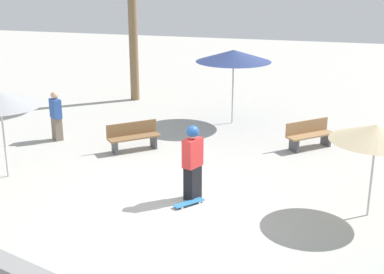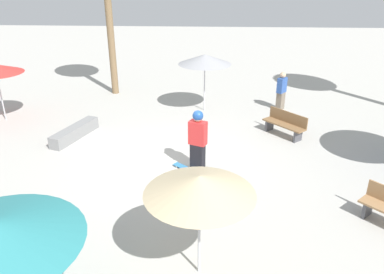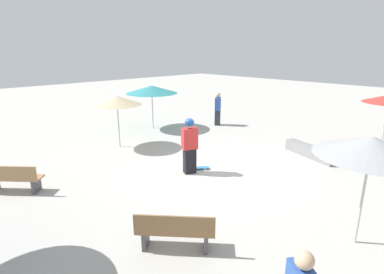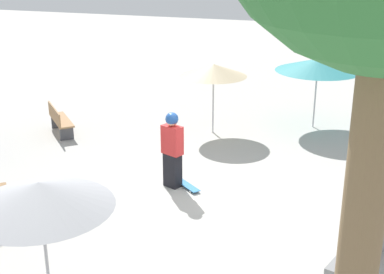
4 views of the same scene
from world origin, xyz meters
name	(u,v)px [view 4 (image 4 of 4)]	position (x,y,z in m)	size (l,w,h in m)	color
ground_plane	(201,199)	(0.00, 0.00, 0.00)	(60.00, 60.00, 0.00)	#B2AFA8
skater_main	(172,147)	(-0.44, -0.84, 0.99)	(0.44, 0.56, 1.84)	black
skateboard	(188,186)	(-0.45, -0.47, 0.06)	(0.66, 0.75, 0.07)	teal
concrete_ledge	(360,254)	(1.62, 3.51, 0.21)	(2.21, 1.10, 0.41)	gray
bench_near	(60,120)	(-2.89, -5.42, 0.43)	(1.46, 1.42, 0.85)	#47474C
shade_umbrella_teal	(318,65)	(-5.99, 1.84, 2.00)	(2.58, 2.58, 2.19)	#B7B7BC
shade_umbrella_grey	(40,195)	(4.70, -0.91, 2.13)	(2.12, 2.12, 2.33)	#B7B7BC
shade_umbrella_tan	(214,70)	(-4.48, -1.03, 1.95)	(2.00, 2.00, 2.13)	#B7B7BC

